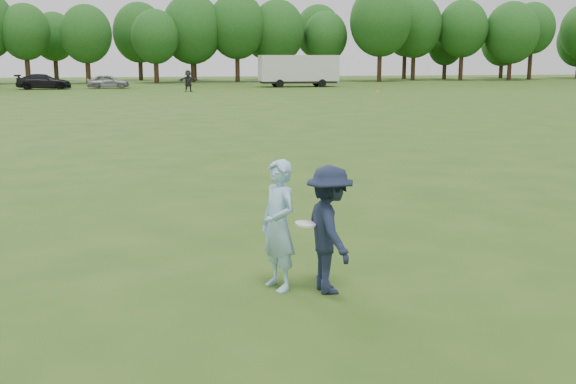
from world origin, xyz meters
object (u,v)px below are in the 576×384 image
car_e (108,82)px  defender (330,230)px  field_cone (378,90)px  cargo_trailer (298,69)px  player_far_d (188,81)px  thrower (278,225)px  car_d (44,82)px

car_e → defender: bearing=-171.8°
field_cone → cargo_trailer: 12.53m
defender → cargo_trailer: bearing=-16.3°
player_far_d → field_cone: bearing=-17.4°
thrower → car_d: (-11.21, 59.53, -0.13)m
player_far_d → cargo_trailer: (11.68, 7.94, 0.83)m
thrower → defender: bearing=45.9°
thrower → defender: 0.66m
car_e → cargo_trailer: (18.92, 0.14, 1.10)m
car_e → field_cone: (23.49, -11.41, -0.53)m
thrower → car_e: 60.14m
thrower → player_far_d: bearing=155.7°
thrower → cargo_trailer: bearing=145.0°
player_far_d → field_cone: size_ratio=6.32×
car_d → car_e: car_d is taller
defender → thrower: bearing=63.9°
player_far_d → cargo_trailer: 14.15m
defender → player_far_d: bearing=-5.6°
car_e → cargo_trailer: cargo_trailer is taller
thrower → car_e: thrower is taller
defender → car_d: 60.94m
thrower → car_d: bearing=168.5°
car_e → player_far_d: bearing=-134.6°
car_d → field_cone: (29.38, -11.04, -0.57)m
defender → player_far_d: 52.37m
car_d → field_cone: 31.39m
player_far_d → car_e: bearing=128.0°
defender → car_e: defender is taller
thrower → car_d: 60.58m
defender → car_e: size_ratio=0.41×
thrower → car_e: size_ratio=0.43×
defender → cargo_trailer: (12.99, 60.29, 0.95)m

